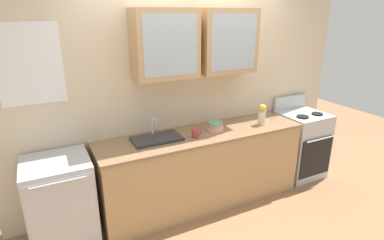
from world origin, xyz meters
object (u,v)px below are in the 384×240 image
object	(u,v)px
bowl_stack	(215,126)
vase	(262,114)
dishwasher	(61,203)
sink_faucet	(157,138)
stove_range	(300,144)
cup_near_sink	(195,133)

from	to	relation	value
bowl_stack	vase	xyz separation A→B (m)	(0.60, -0.08, 0.08)
vase	dishwasher	bearing A→B (deg)	178.31
sink_faucet	bowl_stack	xyz separation A→B (m)	(0.69, -0.04, 0.03)
stove_range	dishwasher	xyz separation A→B (m)	(-3.06, -0.00, -0.01)
sink_faucet	vase	size ratio (longest dim) A/B	2.05
dishwasher	sink_faucet	bearing A→B (deg)	2.80
sink_faucet	cup_near_sink	size ratio (longest dim) A/B	4.66
bowl_stack	vase	world-z (taller)	vase
vase	cup_near_sink	world-z (taller)	vase
stove_range	cup_near_sink	size ratio (longest dim) A/B	9.63
sink_faucet	dishwasher	xyz separation A→B (m)	(-1.00, -0.05, -0.46)
bowl_stack	cup_near_sink	size ratio (longest dim) A/B	1.79
stove_range	vase	distance (m)	0.96
bowl_stack	vase	bearing A→B (deg)	-7.41
vase	dishwasher	size ratio (longest dim) A/B	0.28
vase	cup_near_sink	bearing A→B (deg)	-179.74
vase	cup_near_sink	distance (m)	0.90
sink_faucet	vase	world-z (taller)	vase
stove_range	vase	bearing A→B (deg)	-174.67
vase	cup_near_sink	size ratio (longest dim) A/B	2.28
stove_range	bowl_stack	distance (m)	1.45
sink_faucet	bowl_stack	world-z (taller)	sink_faucet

